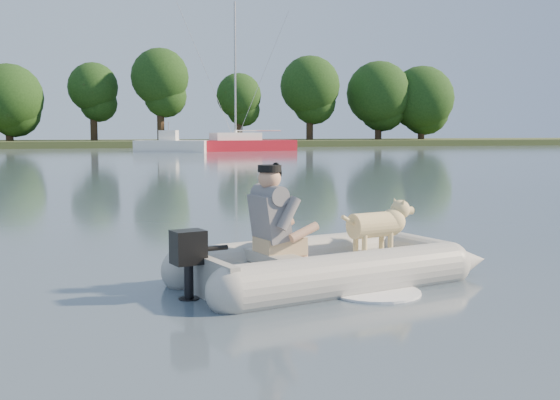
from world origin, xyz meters
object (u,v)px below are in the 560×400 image
object	(u,v)px
dinghy	(329,227)
motorboat	(172,138)
man	(271,214)
sailboat	(241,144)
dog	(373,229)

from	to	relation	value
dinghy	motorboat	distance (m)	45.19
man	sailboat	distance (m)	46.88
man	dinghy	bearing A→B (deg)	-4.24
man	motorboat	xyz separation A→B (m)	(3.59, 45.24, 0.26)
dog	motorboat	xyz separation A→B (m)	(2.25, 44.87, 0.53)
dog	sailboat	distance (m)	46.28
dinghy	man	distance (m)	0.75
dinghy	sailboat	size ratio (longest dim) A/B	0.43
motorboat	dog	bearing A→B (deg)	-73.01
man	dog	size ratio (longest dim) A/B	1.16
man	motorboat	world-z (taller)	motorboat
man	motorboat	size ratio (longest dim) A/B	0.20
dinghy	dog	bearing A→B (deg)	4.57
man	sailboat	bearing A→B (deg)	63.39
dinghy	dog	distance (m)	0.67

